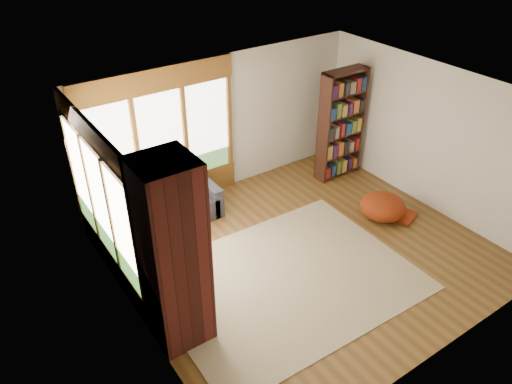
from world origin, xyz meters
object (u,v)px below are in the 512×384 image
brick_chimney (173,256)px  pouf (383,206)px  bookshelf (341,125)px  area_rug (286,280)px  dog_tan (146,206)px  dog_brindle (139,233)px  sectional_sofa (147,227)px

brick_chimney → pouf: bearing=5.0°
brick_chimney → bookshelf: (4.54, 1.96, -0.21)m
bookshelf → area_rug: bearing=-144.9°
brick_chimney → dog_tan: 2.00m
bookshelf → dog_brindle: bearing=-172.8°
brick_chimney → sectional_sofa: 2.32m
brick_chimney → area_rug: (1.77, 0.01, -1.29)m
bookshelf → dog_tan: (-4.11, -0.06, -0.28)m
brick_chimney → sectional_sofa: size_ratio=1.18×
brick_chimney → dog_brindle: brick_chimney is taller
dog_tan → area_rug: bearing=-68.3°
area_rug → dog_tan: 2.45m
area_rug → bookshelf: bookshelf is taller
sectional_sofa → area_rug: bearing=-54.9°
area_rug → dog_brindle: size_ratio=4.83×
area_rug → dog_tan: size_ratio=3.38×
area_rug → bookshelf: bearing=35.1°
brick_chimney → bookshelf: 4.95m
area_rug → dog_brindle: dog_brindle is taller
brick_chimney → area_rug: 2.19m
brick_chimney → pouf: 4.32m
dog_tan → dog_brindle: size_ratio=1.43×
bookshelf → pouf: bookshelf is taller
dog_brindle → pouf: bearing=-107.9°
area_rug → dog_tan: dog_tan is taller
brick_chimney → bookshelf: brick_chimney is taller
sectional_sofa → area_rug: size_ratio=0.59×
brick_chimney → dog_brindle: (0.09, 1.39, -0.56)m
brick_chimney → area_rug: bearing=0.2°
sectional_sofa → dog_tan: 0.53m
pouf → sectional_sofa: bearing=155.7°
sectional_sofa → area_rug: sectional_sofa is taller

